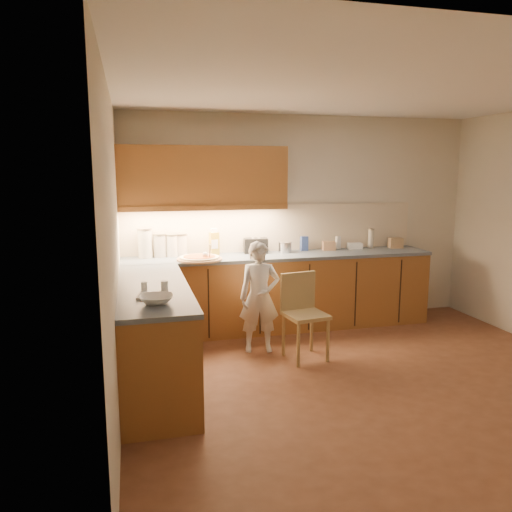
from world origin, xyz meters
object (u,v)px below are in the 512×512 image
pizza_on_board (200,258)px  wooden_chair (302,309)px  oil_jug (214,243)px  child (259,297)px  toaster (256,246)px

pizza_on_board → wooden_chair: size_ratio=0.58×
pizza_on_board → oil_jug: bearing=54.6°
child → oil_jug: (-0.34, 0.86, 0.47)m
oil_jug → wooden_chair: bearing=-57.6°
child → wooden_chair: bearing=-27.0°
child → oil_jug: 1.04m
child → wooden_chair: (0.39, -0.27, -0.08)m
toaster → child: bearing=-94.3°
toaster → pizza_on_board: bearing=-149.0°
child → oil_jug: size_ratio=3.68×
child → toaster: size_ratio=3.90×
pizza_on_board → toaster: 0.81m
wooden_chair → toaster: (-0.21, 1.15, 0.50)m
pizza_on_board → wooden_chair: (0.94, -0.83, -0.43)m
pizza_on_board → wooden_chair: pizza_on_board is taller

